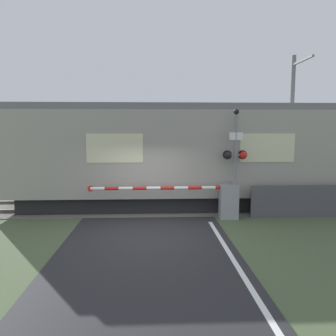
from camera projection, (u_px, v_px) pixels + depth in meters
name	position (u px, v px, depth m)	size (l,w,h in m)	color
ground_plane	(148.00, 233.00, 9.47)	(80.00, 80.00, 0.00)	#475638
track_bed	(149.00, 206.00, 12.71)	(36.00, 3.20, 0.13)	#666056
train	(255.00, 155.00, 12.66)	(19.01, 2.74, 3.90)	black
crossing_barrier	(218.00, 199.00, 10.96)	(4.98, 0.44, 1.16)	gray
signal_post	(235.00, 157.00, 10.86)	(0.81, 0.26, 3.66)	gray
catenary_pole	(292.00, 123.00, 14.80)	(0.20, 1.90, 6.26)	slate
roadside_fence	(305.00, 201.00, 11.19)	(3.79, 0.06, 1.10)	#4C4C51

